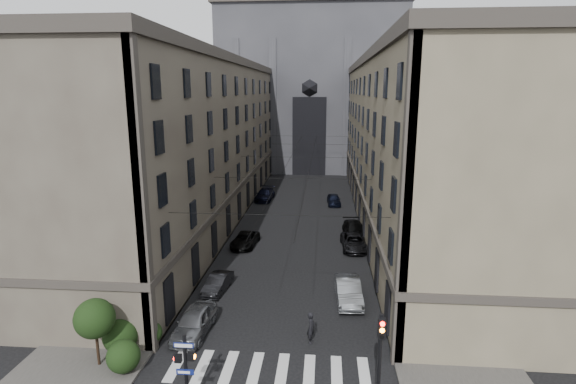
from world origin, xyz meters
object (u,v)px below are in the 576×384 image
(car_left_far, at_px, (265,195))
(car_right_near, at_px, (348,291))
(pedestrian_signal_left, at_px, (185,367))
(pedestrian, at_px, (311,327))
(gothic_tower, at_px, (312,77))
(car_left_midnear, at_px, (218,283))
(car_left_midfar, at_px, (245,240))
(traffic_light_right, at_px, (380,353))
(car_left_near, at_px, (194,322))
(car_right_midfar, at_px, (355,230))
(car_right_far, at_px, (334,199))
(car_right_midnear, at_px, (354,242))

(car_left_far, relative_size, car_right_near, 1.08)
(pedestrian_signal_left, distance_m, pedestrian, 8.79)
(gothic_tower, bearing_deg, car_left_midnear, -94.88)
(pedestrian_signal_left, distance_m, car_left_midfar, 23.51)
(car_left_midnear, distance_m, car_right_near, 9.96)
(gothic_tower, relative_size, traffic_light_right, 11.15)
(gothic_tower, height_order, pedestrian, gothic_tower)
(pedestrian_signal_left, relative_size, car_left_far, 0.74)
(gothic_tower, distance_m, car_left_near, 68.90)
(car_left_near, relative_size, car_right_midfar, 0.88)
(pedestrian_signal_left, distance_m, car_right_near, 14.84)
(traffic_light_right, height_order, car_left_far, traffic_light_right)
(car_left_near, xyz_separation_m, car_left_midfar, (0.30, 16.53, -0.16))
(pedestrian_signal_left, distance_m, car_left_near, 7.23)
(gothic_tower, relative_size, car_right_far, 13.65)
(car_left_near, bearing_deg, pedestrian, 0.85)
(car_right_far, bearing_deg, car_left_near, -108.97)
(car_left_midfar, distance_m, car_right_midfar, 11.65)
(car_right_near, distance_m, car_right_far, 28.57)
(traffic_light_right, height_order, car_left_midfar, traffic_light_right)
(pedestrian_signal_left, relative_size, car_left_midnear, 1.02)
(pedestrian_signal_left, xyz_separation_m, traffic_light_right, (9.11, 0.42, 0.97))
(car_right_midnear, height_order, car_right_far, car_right_far)
(car_left_near, bearing_deg, pedestrian_signal_left, -72.70)
(car_left_near, relative_size, car_right_midnear, 0.95)
(pedestrian_signal_left, relative_size, traffic_light_right, 0.77)
(car_left_midnear, xyz_separation_m, car_right_near, (9.92, -0.90, 0.18))
(car_right_far, relative_size, pedestrian, 2.16)
(car_right_midfar, bearing_deg, car_left_midnear, -135.36)
(car_right_midnear, bearing_deg, pedestrian_signal_left, -114.57)
(gothic_tower, distance_m, car_right_midnear, 53.16)
(traffic_light_right, distance_m, car_left_midfar, 25.40)
(car_left_far, height_order, car_right_near, car_right_near)
(car_left_midfar, height_order, pedestrian, pedestrian)
(car_right_near, bearing_deg, pedestrian_signal_left, -127.56)
(pedestrian, bearing_deg, pedestrian_signal_left, 148.06)
(pedestrian, bearing_deg, car_left_midfar, 32.46)
(gothic_tower, distance_m, traffic_light_right, 74.67)
(gothic_tower, xyz_separation_m, car_right_near, (4.77, -61.23, -16.97))
(gothic_tower, height_order, car_left_midfar, gothic_tower)
(pedestrian_signal_left, xyz_separation_m, car_right_far, (7.71, 40.79, -1.60))
(car_left_midnear, height_order, car_left_far, car_left_far)
(car_right_near, height_order, car_right_far, car_right_near)
(gothic_tower, bearing_deg, car_left_far, -100.02)
(car_left_midfar, bearing_deg, pedestrian_signal_left, -81.85)
(pedestrian_signal_left, relative_size, pedestrian, 2.03)
(car_right_midfar, xyz_separation_m, car_right_far, (-2.00, 13.75, -0.07))
(car_left_near, distance_m, pedestrian, 7.43)
(car_right_midnear, relative_size, car_right_far, 1.20)
(car_left_near, xyz_separation_m, car_right_midnear, (11.03, 16.58, -0.11))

